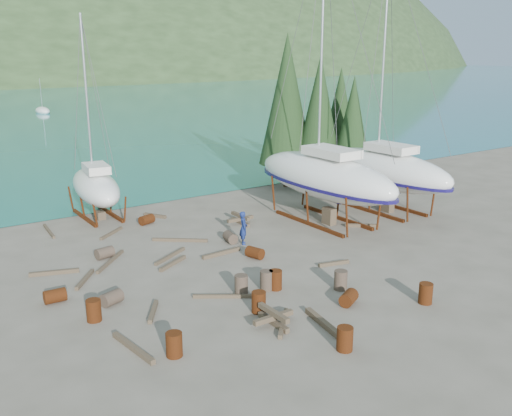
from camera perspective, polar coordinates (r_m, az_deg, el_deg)
ground at (r=27.43m, az=2.56°, el=-6.39°), size 600.00×600.00×0.00m
far_house_right at (r=215.21m, az=-22.99°, el=12.35°), size 6.60×5.60×5.60m
cypress_near_right at (r=42.89m, az=6.35°, el=9.47°), size 3.60×3.60×10.00m
cypress_mid_right at (r=42.53m, az=9.64°, el=8.12°), size 3.06×3.06×8.50m
cypress_back_left at (r=43.40m, az=3.10°, el=10.77°), size 4.14×4.14×11.50m
cypress_far_right at (r=45.69m, az=8.38°, el=9.04°), size 3.24×3.24×9.00m
moored_boat_mid at (r=103.88m, az=-20.56°, el=9.08°), size 2.00×5.00×6.05m
large_sailboat_near at (r=34.70m, az=6.85°, el=3.20°), size 3.45×11.45×17.97m
large_sailboat_far at (r=38.10m, az=12.64°, el=3.82°), size 3.32×10.72×16.85m
small_sailboat_shore at (r=36.99m, az=-15.74°, el=2.12°), size 3.38×7.96×12.33m
worker at (r=30.93m, az=-1.26°, el=-2.00°), size 0.70×0.80×1.84m
drum_2 at (r=25.56m, az=-19.46°, el=-8.29°), size 0.90×0.62×0.58m
drum_3 at (r=20.75m, az=8.87°, el=-12.79°), size 0.58×0.58×0.88m
drum_4 at (r=35.24m, az=-10.87°, el=-1.15°), size 1.02×0.84×0.58m
drum_5 at (r=25.58m, az=8.46°, el=-7.14°), size 0.58×0.58×0.88m
drum_6 at (r=29.03m, az=-0.12°, el=-4.50°), size 0.81×1.01×0.58m
drum_7 at (r=25.02m, az=16.60°, el=-8.18°), size 0.58×0.58×0.88m
drum_8 at (r=23.41m, az=-15.92°, el=-9.82°), size 0.58×0.58×0.88m
drum_9 at (r=30.01m, az=-14.89°, el=-4.36°), size 0.96×0.71×0.58m
drum_10 at (r=23.22m, az=0.27°, el=-9.39°), size 0.58×0.58×0.88m
drum_11 at (r=31.40m, az=-2.59°, el=-2.95°), size 0.72×0.96×0.58m
drum_12 at (r=24.25m, az=9.25°, el=-8.87°), size 1.05×0.92×0.58m
drum_13 at (r=20.36m, az=-8.19°, el=-13.36°), size 0.58×0.58×0.88m
drum_14 at (r=25.35m, az=1.96°, el=-7.19°), size 0.58×0.58×0.88m
drum_15 at (r=24.68m, az=-14.23°, el=-8.72°), size 1.02×0.84×0.58m
drum_16 at (r=24.83m, az=-1.49°, el=-7.69°), size 0.58×0.58×0.88m
drum_17 at (r=25.28m, az=1.06°, el=-7.25°), size 0.58×0.58×0.88m
timber_0 at (r=35.30m, az=-20.00°, el=-2.17°), size 0.36×2.81×0.14m
timber_1 at (r=34.70m, az=10.55°, el=-1.73°), size 1.69×1.37×0.19m
timber_2 at (r=28.70m, az=-19.53°, el=-6.09°), size 2.20×0.91×0.19m
timber_3 at (r=24.66m, az=-2.73°, el=-8.80°), size 2.63×1.86×0.15m
timber_4 at (r=28.49m, az=-8.32°, el=-5.50°), size 1.92×1.17×0.17m
timber_5 at (r=22.40m, az=2.75°, el=-11.41°), size 1.72×1.81×0.16m
timber_6 at (r=36.71m, az=-10.06°, el=-0.75°), size 0.97×1.51×0.19m
timber_7 at (r=28.45m, az=7.79°, el=-5.50°), size 1.64×0.57×0.17m
timber_8 at (r=29.62m, az=-3.48°, el=-4.52°), size 2.30×0.32×0.19m
timber_9 at (r=33.80m, az=-14.26°, el=-2.46°), size 1.86×1.49×0.15m
timber_10 at (r=31.87m, az=-7.62°, el=-3.19°), size 2.51×2.05×0.16m
timber_11 at (r=29.52m, az=-8.59°, el=-4.77°), size 2.32×1.43×0.15m
timber_12 at (r=23.63m, az=-10.25°, el=-10.15°), size 1.17×1.68×0.17m
timber_14 at (r=21.13m, az=-12.19°, el=-13.50°), size 0.51×2.68×0.18m
timber_15 at (r=29.42m, az=-14.35°, el=-5.18°), size 2.25×2.33×0.15m
timber_16 at (r=22.46m, az=6.73°, el=-11.34°), size 0.68×2.46×0.23m
timber_17 at (r=27.47m, az=-16.74°, el=-6.84°), size 1.47×1.86×0.16m
timber_pile_fore at (r=22.31m, az=1.75°, el=-10.89°), size 1.80×1.80×0.60m
timber_pile_aft at (r=34.72m, az=-1.57°, el=-1.11°), size 1.80×1.80×0.60m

